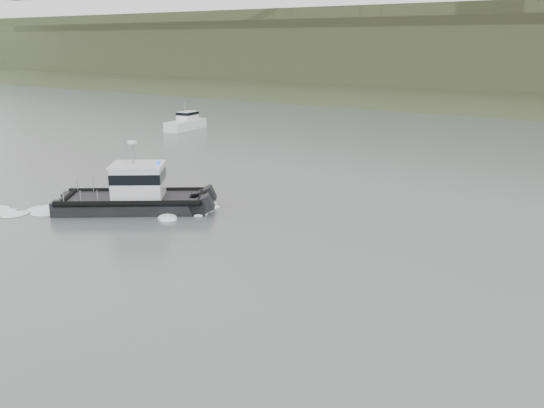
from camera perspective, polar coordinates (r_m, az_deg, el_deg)
The scene contains 3 objects.
ground at distance 29.02m, azimuth -9.90°, elevation -6.81°, with size 400.00×400.00×0.00m, color #495752.
patrol_boat at distance 40.50m, azimuth -12.82°, elevation 1.08°, with size 9.87×8.67×4.71m.
motorboat at distance 77.23m, azimuth -8.10°, elevation 7.59°, with size 2.98×6.57×3.48m.
Camera 1 is at (19.33, -18.82, 10.70)m, focal length 40.00 mm.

